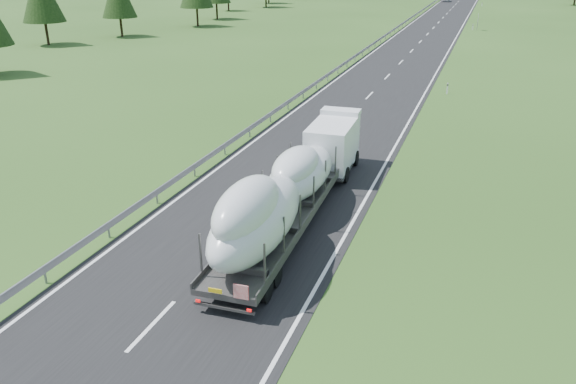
% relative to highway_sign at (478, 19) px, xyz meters
% --- Properties ---
extents(ground, '(400.00, 400.00, 0.00)m').
position_rel_highway_sign_xyz_m(ground, '(-7.20, -80.00, -1.81)').
color(ground, '#284818').
rests_on(ground, ground).
extents(road_surface, '(10.00, 400.00, 0.02)m').
position_rel_highway_sign_xyz_m(road_surface, '(-7.20, 20.00, -1.80)').
color(road_surface, black).
rests_on(road_surface, ground).
extents(guardrail, '(0.10, 400.00, 0.76)m').
position_rel_highway_sign_xyz_m(guardrail, '(-12.50, 19.94, -1.21)').
color(guardrail, slate).
rests_on(guardrail, ground).
extents(highway_sign, '(0.08, 0.90, 2.60)m').
position_rel_highway_sign_xyz_m(highway_sign, '(0.00, 0.00, 0.00)').
color(highway_sign, slate).
rests_on(highway_sign, ground).
extents(boat_truck, '(2.93, 17.76, 4.13)m').
position_rel_highway_sign_xyz_m(boat_truck, '(-5.29, -80.22, 0.28)').
color(boat_truck, white).
rests_on(boat_truck, ground).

